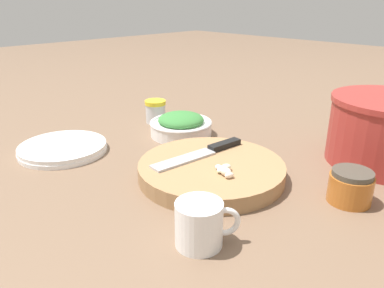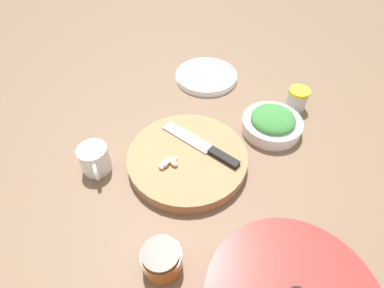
{
  "view_description": "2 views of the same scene",
  "coord_description": "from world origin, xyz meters",
  "px_view_note": "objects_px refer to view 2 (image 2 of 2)",
  "views": [
    {
      "loc": [
        0.53,
        -0.55,
        0.36
      ],
      "look_at": [
        0.0,
        -0.03,
        0.06
      ],
      "focal_mm": 35.0,
      "sensor_mm": 36.0,
      "label": 1
    },
    {
      "loc": [
        0.46,
        0.26,
        0.6
      ],
      "look_at": [
        0.05,
        -0.01,
        0.08
      ],
      "focal_mm": 28.0,
      "sensor_mm": 36.0,
      "label": 2
    }
  ],
  "objects_px": {
    "honey_jar": "(162,259)",
    "chef_knife": "(204,147)",
    "cutting_board": "(187,159)",
    "plate_stack": "(206,76)",
    "garlic_cloves": "(169,163)",
    "herb_bowl": "(272,123)",
    "coffee_mug": "(95,159)",
    "spice_jar": "(297,99)"
  },
  "relations": [
    {
      "from": "honey_jar",
      "to": "chef_knife",
      "type": "bearing_deg",
      "value": -163.59
    },
    {
      "from": "cutting_board",
      "to": "plate_stack",
      "type": "bearing_deg",
      "value": -155.46
    },
    {
      "from": "garlic_cloves",
      "to": "herb_bowl",
      "type": "relative_size",
      "value": 0.33
    },
    {
      "from": "plate_stack",
      "to": "herb_bowl",
      "type": "bearing_deg",
      "value": 68.51
    },
    {
      "from": "chef_knife",
      "to": "garlic_cloves",
      "type": "bearing_deg",
      "value": 161.47
    },
    {
      "from": "coffee_mug",
      "to": "cutting_board",
      "type": "bearing_deg",
      "value": 128.52
    },
    {
      "from": "herb_bowl",
      "to": "spice_jar",
      "type": "bearing_deg",
      "value": 170.9
    },
    {
      "from": "cutting_board",
      "to": "plate_stack",
      "type": "height_order",
      "value": "cutting_board"
    },
    {
      "from": "garlic_cloves",
      "to": "spice_jar",
      "type": "height_order",
      "value": "spice_jar"
    },
    {
      "from": "cutting_board",
      "to": "garlic_cloves",
      "type": "bearing_deg",
      "value": -20.0
    },
    {
      "from": "chef_knife",
      "to": "honey_jar",
      "type": "relative_size",
      "value": 2.99
    },
    {
      "from": "garlic_cloves",
      "to": "honey_jar",
      "type": "xyz_separation_m",
      "value": [
        0.19,
        0.13,
        -0.01
      ]
    },
    {
      "from": "cutting_board",
      "to": "coffee_mug",
      "type": "relative_size",
      "value": 3.41
    },
    {
      "from": "herb_bowl",
      "to": "plate_stack",
      "type": "bearing_deg",
      "value": -111.49
    },
    {
      "from": "herb_bowl",
      "to": "plate_stack",
      "type": "height_order",
      "value": "herb_bowl"
    },
    {
      "from": "coffee_mug",
      "to": "plate_stack",
      "type": "height_order",
      "value": "coffee_mug"
    },
    {
      "from": "garlic_cloves",
      "to": "coffee_mug",
      "type": "distance_m",
      "value": 0.18
    },
    {
      "from": "plate_stack",
      "to": "cutting_board",
      "type": "bearing_deg",
      "value": 24.54
    },
    {
      "from": "spice_jar",
      "to": "honey_jar",
      "type": "height_order",
      "value": "spice_jar"
    },
    {
      "from": "cutting_board",
      "to": "chef_knife",
      "type": "bearing_deg",
      "value": 151.34
    },
    {
      "from": "cutting_board",
      "to": "plate_stack",
      "type": "distance_m",
      "value": 0.38
    },
    {
      "from": "garlic_cloves",
      "to": "herb_bowl",
      "type": "bearing_deg",
      "value": 152.39
    },
    {
      "from": "garlic_cloves",
      "to": "honey_jar",
      "type": "distance_m",
      "value": 0.23
    },
    {
      "from": "chef_knife",
      "to": "herb_bowl",
      "type": "height_order",
      "value": "herb_bowl"
    },
    {
      "from": "chef_knife",
      "to": "spice_jar",
      "type": "relative_size",
      "value": 3.5
    },
    {
      "from": "cutting_board",
      "to": "chef_knife",
      "type": "height_order",
      "value": "chef_knife"
    },
    {
      "from": "coffee_mug",
      "to": "honey_jar",
      "type": "distance_m",
      "value": 0.31
    },
    {
      "from": "garlic_cloves",
      "to": "plate_stack",
      "type": "xyz_separation_m",
      "value": [
        -0.4,
        -0.14,
        -0.03
      ]
    },
    {
      "from": "cutting_board",
      "to": "plate_stack",
      "type": "xyz_separation_m",
      "value": [
        -0.35,
        -0.16,
        -0.01
      ]
    },
    {
      "from": "cutting_board",
      "to": "coffee_mug",
      "type": "distance_m",
      "value": 0.23
    },
    {
      "from": "herb_bowl",
      "to": "honey_jar",
      "type": "distance_m",
      "value": 0.48
    },
    {
      "from": "spice_jar",
      "to": "honey_jar",
      "type": "bearing_deg",
      "value": -4.0
    },
    {
      "from": "spice_jar",
      "to": "coffee_mug",
      "type": "xyz_separation_m",
      "value": [
        0.51,
        -0.33,
        0.0
      ]
    },
    {
      "from": "chef_knife",
      "to": "coffee_mug",
      "type": "xyz_separation_m",
      "value": [
        0.19,
        -0.2,
        -0.0
      ]
    },
    {
      "from": "chef_knife",
      "to": "honey_jar",
      "type": "height_order",
      "value": "honey_jar"
    },
    {
      "from": "herb_bowl",
      "to": "coffee_mug",
      "type": "bearing_deg",
      "value": -39.49
    },
    {
      "from": "plate_stack",
      "to": "chef_knife",
      "type": "bearing_deg",
      "value": 30.9
    },
    {
      "from": "garlic_cloves",
      "to": "honey_jar",
      "type": "relative_size",
      "value": 0.7
    },
    {
      "from": "cutting_board",
      "to": "spice_jar",
      "type": "distance_m",
      "value": 0.4
    },
    {
      "from": "spice_jar",
      "to": "plate_stack",
      "type": "distance_m",
      "value": 0.31
    },
    {
      "from": "spice_jar",
      "to": "coffee_mug",
      "type": "height_order",
      "value": "coffee_mug"
    },
    {
      "from": "chef_knife",
      "to": "plate_stack",
      "type": "relative_size",
      "value": 1.12
    }
  ]
}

